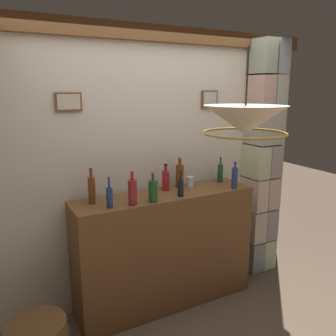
{
  "coord_description": "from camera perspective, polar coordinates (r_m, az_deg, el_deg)",
  "views": [
    {
      "loc": [
        -1.39,
        -1.82,
        2.02
      ],
      "look_at": [
        0.0,
        0.76,
        1.34
      ],
      "focal_mm": 36.9,
      "sensor_mm": 36.0,
      "label": 1
    }
  ],
  "objects": [
    {
      "name": "glass_tumbler_rocks",
      "position": [
        3.34,
        3.72,
        -2.25
      ],
      "size": [
        0.07,
        0.07,
        0.1
      ],
      "color": "silver",
      "rests_on": "bar_shelf_unit"
    },
    {
      "name": "bar_shelf_unit",
      "position": [
        3.32,
        -0.42,
        -13.33
      ],
      "size": [
        1.69,
        0.42,
        1.09
      ],
      "primitive_type": "cube",
      "color": "brown",
      "rests_on": "ground"
    },
    {
      "name": "liquor_bottle_rye",
      "position": [
        3.3,
        1.94,
        -1.2
      ],
      "size": [
        0.08,
        0.08,
        0.3
      ],
      "color": "brown",
      "rests_on": "bar_shelf_unit"
    },
    {
      "name": "liquor_bottle_amaro",
      "position": [
        3.19,
        -0.38,
        -1.98
      ],
      "size": [
        0.07,
        0.07,
        0.25
      ],
      "color": "#A71E20",
      "rests_on": "bar_shelf_unit"
    },
    {
      "name": "liquor_bottle_tequila",
      "position": [
        2.82,
        -5.9,
        -3.88
      ],
      "size": [
        0.07,
        0.07,
        0.28
      ],
      "color": "maroon",
      "rests_on": "bar_shelf_unit"
    },
    {
      "name": "pendant_lamp",
      "position": [
        2.27,
        12.6,
        7.61
      ],
      "size": [
        0.54,
        0.54,
        0.54
      ],
      "color": "#EFE5C6"
    },
    {
      "name": "liquor_bottle_gin",
      "position": [
        2.89,
        -12.49,
        -3.48
      ],
      "size": [
        0.06,
        0.06,
        0.3
      ],
      "color": "brown",
      "rests_on": "bar_shelf_unit"
    },
    {
      "name": "liquor_bottle_brandy",
      "position": [
        3.31,
        10.95,
        -1.6
      ],
      "size": [
        0.06,
        0.06,
        0.26
      ],
      "color": "navy",
      "rests_on": "bar_shelf_unit"
    },
    {
      "name": "liquor_bottle_whiskey",
      "position": [
        3.03,
        2.09,
        -3.28
      ],
      "size": [
        0.05,
        0.05,
        0.23
      ],
      "color": "black",
      "rests_on": "bar_shelf_unit"
    },
    {
      "name": "panelled_rear_partition",
      "position": [
        3.3,
        -2.78,
        1.51
      ],
      "size": [
        3.44,
        0.15,
        2.57
      ],
      "color": "beige",
      "rests_on": "ground"
    },
    {
      "name": "stone_pillar",
      "position": [
        3.89,
        14.88,
        0.88
      ],
      "size": [
        0.34,
        0.36,
        2.5
      ],
      "color": "gray",
      "rests_on": "ground"
    },
    {
      "name": "liquor_bottle_vermouth",
      "position": [
        2.88,
        -2.49,
        -3.77
      ],
      "size": [
        0.07,
        0.07,
        0.25
      ],
      "color": "#1A4B20",
      "rests_on": "bar_shelf_unit"
    },
    {
      "name": "liquor_bottle_port",
      "position": [
        2.78,
        -9.64,
        -4.68
      ],
      "size": [
        0.05,
        0.05,
        0.26
      ],
      "color": "navy",
      "rests_on": "bar_shelf_unit"
    },
    {
      "name": "liquor_bottle_rum",
      "position": [
        3.52,
        8.62,
        -0.81
      ],
      "size": [
        0.06,
        0.06,
        0.25
      ],
      "color": "#184A22",
      "rests_on": "bar_shelf_unit"
    }
  ]
}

